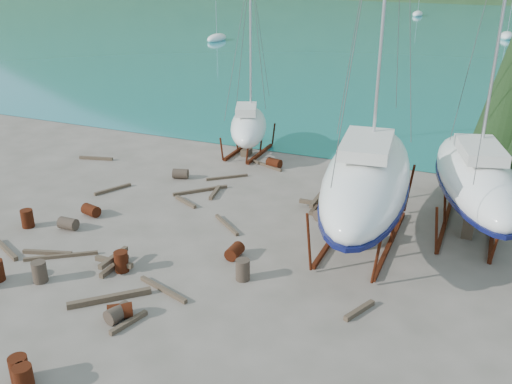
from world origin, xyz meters
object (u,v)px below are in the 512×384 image
at_px(worker, 334,214).
at_px(small_sailboat_shore, 249,125).
at_px(large_sailboat_far, 476,177).
at_px(large_sailboat_near, 367,177).

bearing_deg(worker, small_sailboat_shore, 56.44).
distance_m(large_sailboat_far, small_sailboat_shore, 15.45).
bearing_deg(worker, large_sailboat_far, -52.77).
xyz_separation_m(large_sailboat_far, small_sailboat_shore, (-14.11, 6.25, -0.83)).
relative_size(large_sailboat_far, small_sailboat_shore, 1.44).
height_order(small_sailboat_shore, worker, small_sailboat_shore).
bearing_deg(large_sailboat_near, small_sailboat_shore, 130.33).
height_order(large_sailboat_far, worker, large_sailboat_far).
bearing_deg(small_sailboat_shore, large_sailboat_near, -64.70).
height_order(large_sailboat_near, worker, large_sailboat_near).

